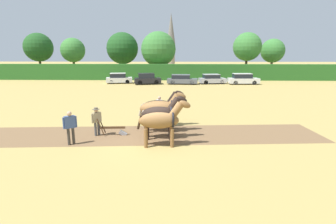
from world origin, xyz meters
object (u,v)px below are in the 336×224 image
(draft_horse_lead_right, at_px, (161,115))
(plow, at_px, (115,130))
(draft_horse_lead_left, at_px, (161,120))
(draft_horse_trail_right, at_px, (160,107))
(tree_right, at_px, (273,51))
(parked_car_center_right, at_px, (243,79))
(farmer_onlooker_left, at_px, (70,125))
(parked_car_left, at_px, (147,79))
(tree_center_right, at_px, (247,47))
(draft_horse_trail_left, at_px, (160,109))
(tree_far_left, at_px, (38,47))
(church_spire, at_px, (171,40))
(tree_center_left, at_px, (122,48))
(farmer_beside_team, at_px, (159,106))
(farmer_at_plow, at_px, (97,119))
(parked_car_far_left, at_px, (119,78))
(tree_left, at_px, (73,50))
(parked_car_center_left, at_px, (182,79))
(tree_center, at_px, (158,49))
(parked_car_center, at_px, (212,79))

(draft_horse_lead_right, distance_m, plow, 2.84)
(draft_horse_lead_left, xyz_separation_m, draft_horse_trail_right, (-0.25, 3.64, -0.06))
(tree_right, distance_m, parked_car_center_right, 15.01)
(farmer_onlooker_left, relative_size, parked_car_left, 0.42)
(tree_center_right, xyz_separation_m, draft_horse_trail_left, (-13.63, -33.60, -4.15))
(tree_far_left, height_order, draft_horse_trail_left, tree_far_left)
(draft_horse_trail_left, bearing_deg, parked_car_center_right, 61.79)
(church_spire, xyz_separation_m, draft_horse_lead_right, (0.50, -58.43, -6.41))
(tree_center_left, xyz_separation_m, farmer_beside_team, (8.98, -33.04, -4.35))
(farmer_at_plow, bearing_deg, parked_car_left, 129.75)
(draft_horse_trail_right, relative_size, farmer_onlooker_left, 1.62)
(draft_horse_trail_right, height_order, parked_car_left, draft_horse_trail_right)
(tree_right, xyz_separation_m, parked_car_far_left, (-26.73, -11.25, -4.11))
(tree_far_left, relative_size, tree_right, 1.15)
(church_spire, distance_m, parked_car_center_right, 35.75)
(church_spire, relative_size, draft_horse_trail_left, 5.20)
(church_spire, relative_size, parked_car_left, 3.59)
(tree_left, bearing_deg, draft_horse_trail_left, -62.07)
(tree_far_left, bearing_deg, draft_horse_lead_right, -55.34)
(tree_center_left, xyz_separation_m, church_spire, (8.80, 21.54, 2.41))
(farmer_at_plow, distance_m, parked_car_far_left, 25.82)
(parked_car_left, bearing_deg, draft_horse_trail_right, -93.39)
(parked_car_left, bearing_deg, church_spire, 73.39)
(parked_car_center_left, bearing_deg, draft_horse_trail_left, -90.67)
(draft_horse_trail_right, relative_size, farmer_at_plow, 1.75)
(tree_far_left, relative_size, farmer_beside_team, 4.87)
(tree_center_left, height_order, tree_center, tree_center_left)
(draft_horse_lead_right, height_order, parked_car_center, draft_horse_lead_right)
(church_spire, xyz_separation_m, draft_horse_lead_left, (0.59, -59.64, -6.42))
(tree_right, bearing_deg, parked_car_far_left, -157.17)
(tree_far_left, height_order, farmer_onlooker_left, tree_far_left)
(draft_horse_trail_right, bearing_deg, farmer_onlooker_left, -144.26)
(tree_center_right, xyz_separation_m, parked_car_center_left, (-11.83, -9.77, -4.86))
(draft_horse_trail_right, distance_m, parked_car_center, 24.15)
(tree_right, bearing_deg, plow, -120.44)
(tree_far_left, xyz_separation_m, parked_car_center_right, (35.78, -11.05, -4.74))
(tree_center_right, relative_size, draft_horse_lead_right, 3.06)
(tree_far_left, distance_m, tree_center_left, 15.78)
(draft_horse_lead_right, bearing_deg, farmer_onlooker_left, -169.32)
(draft_horse_trail_left, height_order, parked_car_center_right, draft_horse_trail_left)
(draft_horse_trail_left, bearing_deg, parked_car_center_left, 81.71)
(parked_car_left, bearing_deg, tree_center_left, 104.35)
(draft_horse_trail_right, bearing_deg, farmer_at_plow, -153.02)
(plow, relative_size, parked_car_far_left, 0.40)
(church_spire, height_order, parked_car_center_left, church_spire)
(draft_horse_lead_right, bearing_deg, tree_left, 113.26)
(parked_car_center, xyz_separation_m, parked_car_center_right, (4.49, -0.50, 0.06))
(tree_left, xyz_separation_m, parked_car_center_left, (20.01, -10.52, -4.28))
(tree_center, height_order, plow, tree_center)
(farmer_at_plow, distance_m, parked_car_center_left, 25.26)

